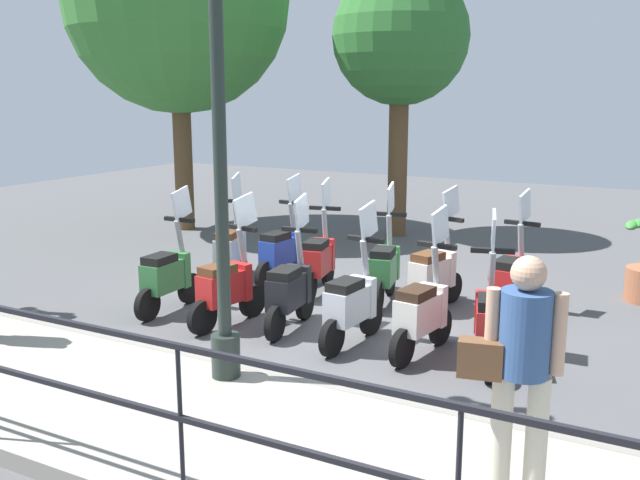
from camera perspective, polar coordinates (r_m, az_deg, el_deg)
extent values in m
plane|color=#4C4C4F|center=(8.67, 2.30, -6.40)|extent=(28.00, 28.00, 0.00)
cube|color=gray|center=(6.13, -11.39, -13.93)|extent=(2.20, 20.00, 0.15)
cube|color=gray|center=(6.89, -5.73, -10.74)|extent=(0.10, 20.00, 0.15)
cube|color=black|center=(5.05, -19.20, -6.35)|extent=(0.04, 16.00, 0.04)
cube|color=black|center=(5.21, -18.83, -11.29)|extent=(0.04, 16.00, 0.04)
cylinder|color=black|center=(4.67, -11.07, -14.39)|extent=(0.03, 0.03, 1.05)
cylinder|color=#232D28|center=(6.64, -7.55, -9.13)|extent=(0.26, 0.26, 0.40)
cylinder|color=#232D28|center=(6.23, -7.99, 6.22)|extent=(0.12, 0.12, 3.94)
cylinder|color=beige|center=(4.90, 16.93, -14.85)|extent=(0.14, 0.14, 0.82)
cylinder|color=beige|center=(4.90, 14.27, -14.70)|extent=(0.14, 0.14, 0.82)
cylinder|color=#335184|center=(4.64, 16.08, -7.19)|extent=(0.38, 0.38, 0.55)
sphere|color=tan|center=(4.53, 16.36, -2.58)|extent=(0.22, 0.22, 0.22)
cylinder|color=tan|center=(4.64, 18.57, -7.15)|extent=(0.09, 0.09, 0.52)
cylinder|color=tan|center=(4.64, 13.60, -6.86)|extent=(0.09, 0.09, 0.52)
cube|color=brown|center=(4.65, 12.71, -9.22)|extent=(0.20, 0.30, 0.24)
cylinder|color=brown|center=(14.29, -10.88, 6.39)|extent=(0.36, 0.36, 2.79)
sphere|color=#387A33|center=(14.32, -11.38, 18.32)|extent=(4.22, 4.22, 4.22)
cylinder|color=brown|center=(13.53, 6.24, 6.13)|extent=(0.36, 0.36, 2.74)
sphere|color=#2D6B2D|center=(13.49, 6.47, 15.90)|extent=(2.49, 2.49, 2.49)
ellipsoid|color=#387A33|center=(10.12, 23.69, 1.11)|extent=(0.56, 0.16, 0.10)
ellipsoid|color=#387A33|center=(10.29, 24.16, 1.24)|extent=(0.56, 0.16, 0.10)
cylinder|color=black|center=(7.80, 13.28, -7.28)|extent=(0.41, 0.19, 0.40)
cylinder|color=black|center=(7.02, 13.42, -9.48)|extent=(0.41, 0.19, 0.40)
cube|color=#B21E1E|center=(7.24, 13.47, -6.47)|extent=(0.65, 0.44, 0.36)
cube|color=#B21E1E|center=(7.51, 13.42, -5.64)|extent=(0.20, 0.32, 0.44)
cube|color=black|center=(7.11, 13.57, -4.89)|extent=(0.46, 0.36, 0.10)
cylinder|color=gray|center=(7.47, 13.54, -2.90)|extent=(0.20, 0.12, 0.55)
cube|color=black|center=(7.41, 13.65, -0.85)|extent=(0.18, 0.44, 0.05)
cube|color=silver|center=(7.43, 13.71, 0.76)|extent=(0.38, 0.14, 0.42)
cylinder|color=black|center=(7.92, 9.61, -6.84)|extent=(0.41, 0.14, 0.40)
cylinder|color=black|center=(7.23, 6.58, -8.60)|extent=(0.41, 0.14, 0.40)
cube|color=beige|center=(7.41, 7.91, -5.82)|extent=(0.63, 0.36, 0.36)
cube|color=beige|center=(7.65, 8.97, -5.13)|extent=(0.16, 0.31, 0.44)
cube|color=black|center=(7.28, 7.70, -4.24)|extent=(0.43, 0.31, 0.10)
cylinder|color=gray|center=(7.60, 9.27, -2.46)|extent=(0.19, 0.10, 0.55)
cube|color=black|center=(7.54, 9.33, -0.44)|extent=(0.12, 0.44, 0.05)
cube|color=silver|center=(7.55, 9.60, 1.12)|extent=(0.39, 0.08, 0.42)
cylinder|color=black|center=(8.13, 4.11, -6.19)|extent=(0.41, 0.11, 0.40)
cylinder|color=black|center=(7.46, 0.96, -7.86)|extent=(0.41, 0.11, 0.40)
cube|color=#B7BCC6|center=(7.63, 2.29, -5.18)|extent=(0.62, 0.33, 0.36)
cube|color=#B7BCC6|center=(7.87, 3.39, -4.51)|extent=(0.15, 0.31, 0.44)
cube|color=black|center=(7.51, 2.03, -3.63)|extent=(0.42, 0.29, 0.10)
cylinder|color=gray|center=(7.83, 3.64, -1.92)|extent=(0.19, 0.09, 0.55)
cube|color=black|center=(7.76, 3.67, 0.06)|extent=(0.10, 0.44, 0.05)
cube|color=silver|center=(7.78, 3.90, 1.57)|extent=(0.39, 0.06, 0.42)
cylinder|color=black|center=(8.64, -1.21, -5.07)|extent=(0.41, 0.12, 0.40)
cylinder|color=black|center=(7.92, -3.62, -6.68)|extent=(0.41, 0.12, 0.40)
cube|color=black|center=(8.12, -2.62, -4.13)|extent=(0.63, 0.34, 0.36)
cube|color=black|center=(8.37, -1.79, -3.49)|extent=(0.15, 0.31, 0.44)
cube|color=black|center=(8.00, -2.85, -2.67)|extent=(0.43, 0.30, 0.10)
cylinder|color=gray|center=(8.33, -1.64, -1.04)|extent=(0.19, 0.09, 0.55)
cube|color=black|center=(8.28, -1.65, 0.82)|extent=(0.11, 0.44, 0.05)
cube|color=silver|center=(8.29, -1.49, 2.25)|extent=(0.39, 0.07, 0.42)
cylinder|color=black|center=(8.76, -5.43, -4.88)|extent=(0.41, 0.14, 0.40)
cylinder|color=black|center=(8.20, -9.40, -6.17)|extent=(0.41, 0.14, 0.40)
cube|color=#B21E1E|center=(8.34, -7.81, -3.80)|extent=(0.64, 0.37, 0.36)
cube|color=#B21E1E|center=(8.53, -6.43, -3.26)|extent=(0.17, 0.32, 0.44)
cube|color=#4C2D19|center=(8.23, -8.20, -2.36)|extent=(0.44, 0.32, 0.10)
cylinder|color=gray|center=(8.48, -6.20, -0.87)|extent=(0.19, 0.10, 0.55)
cube|color=black|center=(8.43, -6.24, 0.96)|extent=(0.13, 0.44, 0.05)
cube|color=silver|center=(8.43, -5.99, 2.35)|extent=(0.39, 0.09, 0.42)
cylinder|color=black|center=(9.43, -10.40, -3.80)|extent=(0.40, 0.09, 0.40)
cylinder|color=black|center=(8.80, -13.64, -5.08)|extent=(0.40, 0.09, 0.40)
cube|color=#2D6B38|center=(8.97, -12.38, -2.84)|extent=(0.61, 0.30, 0.36)
cube|color=#2D6B38|center=(9.19, -11.25, -2.31)|extent=(0.13, 0.30, 0.44)
cube|color=black|center=(8.87, -12.72, -1.50)|extent=(0.41, 0.27, 0.10)
cylinder|color=gray|center=(9.15, -11.12, -0.08)|extent=(0.19, 0.08, 0.55)
cube|color=black|center=(9.10, -11.18, 1.62)|extent=(0.07, 0.44, 0.05)
cube|color=silver|center=(9.12, -11.01, 2.92)|extent=(0.39, 0.04, 0.42)
cylinder|color=black|center=(9.37, 15.86, -4.16)|extent=(0.41, 0.13, 0.40)
cylinder|color=black|center=(8.62, 14.02, -5.46)|extent=(0.41, 0.13, 0.40)
cube|color=#B21E1E|center=(8.84, 14.89, -3.18)|extent=(0.63, 0.35, 0.36)
cube|color=#B21E1E|center=(9.10, 15.53, -2.65)|extent=(0.15, 0.31, 0.44)
cube|color=black|center=(8.72, 14.81, -1.82)|extent=(0.43, 0.30, 0.10)
cylinder|color=gray|center=(9.08, 15.78, -0.41)|extent=(0.19, 0.09, 0.55)
cube|color=black|center=(9.03, 15.88, 1.30)|extent=(0.11, 0.44, 0.05)
cube|color=silver|center=(9.05, 16.08, 2.60)|extent=(0.39, 0.07, 0.42)
cylinder|color=black|center=(9.46, 10.47, -3.74)|extent=(0.41, 0.17, 0.40)
cylinder|color=black|center=(8.79, 7.60, -4.86)|extent=(0.41, 0.17, 0.40)
cube|color=beige|center=(8.98, 8.85, -2.68)|extent=(0.65, 0.42, 0.36)
cube|color=beige|center=(9.21, 9.85, -2.22)|extent=(0.19, 0.32, 0.44)
cube|color=#4C2D19|center=(8.87, 8.65, -1.33)|extent=(0.45, 0.35, 0.10)
cylinder|color=gray|center=(9.18, 10.13, 0.00)|extent=(0.19, 0.11, 0.55)
cube|color=black|center=(9.13, 10.20, 1.69)|extent=(0.16, 0.44, 0.05)
cube|color=silver|center=(9.15, 10.44, 2.97)|extent=(0.38, 0.12, 0.42)
cylinder|color=black|center=(9.71, 5.66, -3.20)|extent=(0.41, 0.16, 0.40)
cylinder|color=black|center=(8.92, 4.68, -4.55)|extent=(0.41, 0.16, 0.40)
cube|color=#2D6B38|center=(9.16, 5.12, -2.30)|extent=(0.65, 0.40, 0.36)
cube|color=#2D6B38|center=(9.43, 5.46, -1.76)|extent=(0.18, 0.32, 0.44)
cube|color=black|center=(9.04, 5.06, -0.99)|extent=(0.45, 0.34, 0.10)
cylinder|color=gray|center=(9.41, 5.57, 0.42)|extent=(0.19, 0.11, 0.55)
cube|color=black|center=(9.36, 5.60, 2.07)|extent=(0.15, 0.44, 0.05)
cube|color=silver|center=(9.39, 5.70, 3.33)|extent=(0.39, 0.11, 0.42)
cylinder|color=black|center=(10.12, 0.63, -2.51)|extent=(0.41, 0.16, 0.40)
cylinder|color=black|center=(9.35, -0.80, -3.73)|extent=(0.41, 0.16, 0.40)
cube|color=#B21E1E|center=(9.58, -0.21, -1.61)|extent=(0.64, 0.39, 0.36)
cube|color=#B21E1E|center=(9.85, 0.29, -1.11)|extent=(0.18, 0.32, 0.44)
cube|color=black|center=(9.47, -0.33, -0.35)|extent=(0.44, 0.33, 0.10)
cylinder|color=gray|center=(9.83, 0.40, 0.98)|extent=(0.19, 0.10, 0.55)
cube|color=black|center=(9.78, 0.40, 2.56)|extent=(0.15, 0.44, 0.05)
cube|color=silver|center=(9.81, 0.50, 3.77)|extent=(0.39, 0.11, 0.42)
cylinder|color=black|center=(10.57, -1.71, -1.88)|extent=(0.40, 0.11, 0.40)
cylinder|color=black|center=(9.92, -4.41, -2.84)|extent=(0.40, 0.11, 0.40)
cube|color=navy|center=(10.11, -3.31, -0.91)|extent=(0.62, 0.32, 0.36)
cube|color=navy|center=(10.34, -2.37, -0.50)|extent=(0.14, 0.31, 0.44)
cube|color=black|center=(10.01, -3.56, 0.30)|extent=(0.42, 0.29, 0.10)
cylinder|color=gray|center=(10.31, -2.20, 1.49)|extent=(0.19, 0.08, 0.55)
cube|color=black|center=(10.27, -2.21, 3.00)|extent=(0.09, 0.44, 0.05)
cube|color=silver|center=(10.29, -2.03, 4.14)|extent=(0.39, 0.06, 0.42)
cylinder|color=black|center=(10.81, -6.40, -1.64)|extent=(0.41, 0.19, 0.40)
cylinder|color=black|center=(10.05, -7.85, -2.72)|extent=(0.41, 0.19, 0.40)
cube|color=#B7BCC6|center=(10.29, -7.29, -0.76)|extent=(0.66, 0.44, 0.36)
cube|color=#B7BCC6|center=(10.55, -6.79, -0.32)|extent=(0.20, 0.32, 0.44)
cube|color=#4C2D19|center=(10.18, -7.45, 0.42)|extent=(0.46, 0.36, 0.10)
cylinder|color=gray|center=(10.54, -6.73, 1.64)|extent=(0.20, 0.12, 0.55)
cube|color=black|center=(10.49, -6.77, 3.12)|extent=(0.18, 0.44, 0.05)
cube|color=silver|center=(10.52, -6.69, 4.24)|extent=(0.38, 0.14, 0.42)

